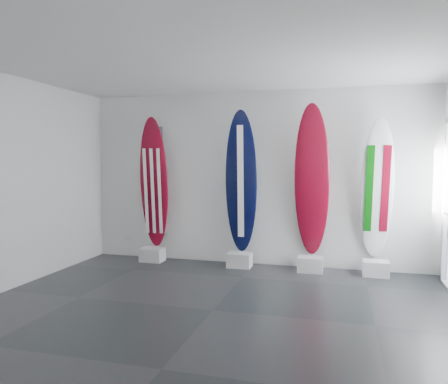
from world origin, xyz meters
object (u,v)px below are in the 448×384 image
(surfboard_swiss, at_px, (312,181))
(surfboard_usa, at_px, (154,183))
(surfboard_italy, at_px, (377,189))
(surfboard_navy, at_px, (241,182))

(surfboard_swiss, bearing_deg, surfboard_usa, -177.93)
(surfboard_swiss, xyz_separation_m, surfboard_italy, (1.01, 0.00, -0.12))
(surfboard_usa, relative_size, surfboard_swiss, 0.94)
(surfboard_navy, height_order, surfboard_italy, surfboard_navy)
(surfboard_italy, bearing_deg, surfboard_navy, 174.11)
(surfboard_usa, relative_size, surfboard_italy, 1.04)
(surfboard_swiss, bearing_deg, surfboard_italy, 2.07)
(surfboard_swiss, height_order, surfboard_italy, surfboard_swiss)
(surfboard_usa, xyz_separation_m, surfboard_navy, (1.61, 0.00, 0.04))
(surfboard_usa, relative_size, surfboard_navy, 0.97)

